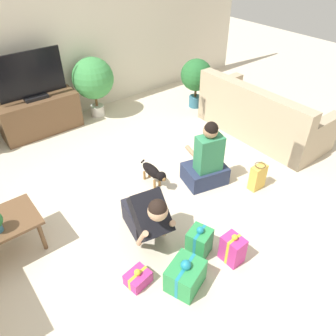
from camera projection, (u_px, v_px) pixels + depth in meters
ground_plane at (140, 202)px, 3.99m from camera, size 16.00×16.00×0.00m
wall_back at (35, 42)px, 4.85m from camera, size 8.40×0.06×2.60m
sofa_right at (261, 117)px, 5.09m from camera, size 0.88×2.00×0.84m
tv_console at (40, 116)px, 5.15m from camera, size 1.21×0.42×0.58m
tv at (31, 78)px, 4.78m from camera, size 1.00×0.20×0.71m
potted_plant_back_right at (93, 79)px, 5.36m from camera, size 0.68×0.68×1.02m
potted_plant_corner_right at (196, 77)px, 5.70m from camera, size 0.55×0.55×0.87m
person_kneeling at (147, 216)px, 3.35m from camera, size 0.45×0.78×0.75m
person_sitting at (207, 162)px, 4.10m from camera, size 0.60×0.56×0.90m
dog at (154, 172)px, 4.14m from camera, size 0.13×0.53×0.29m
gift_box_a at (185, 275)px, 3.00m from camera, size 0.41×0.38×0.34m
gift_box_b at (199, 242)px, 3.30m from camera, size 0.28×0.27×0.36m
gift_box_c at (233, 249)px, 3.23m from camera, size 0.18×0.22×0.36m
gift_box_d at (138, 278)px, 3.06m from camera, size 0.25×0.22×0.19m
gift_bag_a at (258, 177)px, 4.10m from camera, size 0.21×0.14×0.36m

